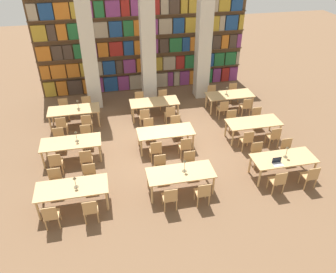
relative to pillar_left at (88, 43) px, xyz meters
name	(u,v)px	position (x,y,z in m)	size (l,w,h in m)	color
ground_plane	(167,148)	(2.59, -4.13, -3.00)	(40.00, 40.00, 0.00)	brown
bookshelf_bank	(143,37)	(2.58, 1.44, -0.33)	(10.22, 0.35, 5.50)	brown
pillar_left	(88,43)	(0.00, 0.00, 0.00)	(0.63, 0.63, 6.00)	beige
pillar_center	(148,39)	(2.59, 0.00, 0.00)	(0.63, 0.63, 6.00)	beige
pillar_right	(204,36)	(5.17, 0.00, 0.00)	(0.63, 0.63, 6.00)	beige
reading_table_0	(72,189)	(-0.80, -6.58, -2.32)	(2.13, 0.91, 0.76)	tan
chair_0	(51,215)	(-1.36, -7.32, -2.52)	(0.42, 0.40, 0.88)	tan
chair_1	(55,181)	(-1.36, -5.84, -2.52)	(0.42, 0.40, 0.88)	tan
chair_2	(91,209)	(-0.29, -7.32, -2.52)	(0.42, 0.40, 0.88)	tan
chair_3	(90,176)	(-0.29, -5.84, -2.52)	(0.42, 0.40, 0.88)	tan
desk_lamp_0	(75,180)	(-0.66, -6.60, -1.98)	(0.14, 0.14, 0.39)	brown
reading_table_1	(181,174)	(2.53, -6.58, -2.32)	(2.13, 0.91, 0.76)	tan
chair_4	(170,197)	(2.03, -7.32, -2.52)	(0.42, 0.40, 0.88)	tan
chair_5	(161,167)	(2.03, -5.84, -2.52)	(0.42, 0.40, 0.88)	tan
chair_6	(203,193)	(3.04, -7.32, -2.52)	(0.42, 0.40, 0.88)	tan
chair_7	(190,163)	(3.04, -5.84, -2.52)	(0.42, 0.40, 0.88)	tan
desk_lamp_1	(185,164)	(2.66, -6.54, -1.95)	(0.14, 0.14, 0.44)	brown
reading_table_2	(283,160)	(6.07, -6.55, -2.32)	(2.13, 0.91, 0.76)	tan
chair_8	(278,181)	(5.52, -7.29, -2.52)	(0.42, 0.40, 0.88)	tan
chair_9	(258,154)	(5.52, -5.81, -2.52)	(0.42, 0.40, 0.88)	tan
chair_10	(310,176)	(6.65, -7.29, -2.52)	(0.42, 0.40, 0.88)	tan
chair_11	(287,150)	(6.65, -5.81, -2.52)	(0.42, 0.40, 0.88)	tan
desk_lamp_2	(287,150)	(6.14, -6.53, -1.95)	(0.14, 0.14, 0.44)	brown
laptop	(277,163)	(5.69, -6.81, -2.20)	(0.32, 0.22, 0.21)	silver
reading_table_3	(71,144)	(-0.91, -4.12, -2.32)	(2.13, 0.91, 0.76)	tan
chair_12	(56,162)	(-1.41, -4.86, -2.52)	(0.42, 0.40, 0.88)	tan
chair_13	(59,139)	(-1.41, -3.38, -2.52)	(0.42, 0.40, 0.88)	tan
chair_14	(86,159)	(-0.41, -4.86, -2.52)	(0.42, 0.40, 0.88)	tan
chair_15	(86,136)	(-0.41, -3.38, -2.52)	(0.42, 0.40, 0.88)	tan
desk_lamp_3	(76,134)	(-0.68, -4.12, -1.95)	(0.14, 0.14, 0.43)	brown
reading_table_4	(166,133)	(2.55, -4.11, -2.32)	(2.13, 0.91, 0.76)	tan
chair_16	(156,150)	(2.03, -4.84, -2.52)	(0.42, 0.40, 0.88)	tan
chair_17	(149,129)	(2.03, -3.37, -2.52)	(0.42, 0.40, 0.88)	tan
chair_18	(185,146)	(3.13, -4.84, -2.52)	(0.42, 0.40, 0.88)	tan
chair_19	(176,126)	(3.13, -3.37, -2.52)	(0.42, 0.40, 0.88)	tan
reading_table_5	(253,123)	(6.08, -4.15, -2.32)	(2.13, 0.91, 0.76)	tan
chair_20	(247,140)	(5.50, -4.89, -2.52)	(0.42, 0.40, 0.88)	tan
chair_21	(232,120)	(5.50, -3.41, -2.52)	(0.42, 0.40, 0.88)	tan
chair_22	(274,136)	(6.60, -4.89, -2.52)	(0.42, 0.40, 0.88)	tan
chair_23	(257,117)	(6.60, -3.41, -2.52)	(0.42, 0.40, 0.88)	tan
reading_table_6	(74,111)	(-0.88, -1.64, -2.32)	(2.13, 0.91, 0.76)	tan
chair_24	(62,125)	(-1.37, -2.38, -2.52)	(0.42, 0.40, 0.88)	tan
chair_25	(64,108)	(-1.37, -0.90, -2.52)	(0.42, 0.40, 0.88)	tan
chair_26	(87,123)	(-0.38, -2.38, -2.52)	(0.42, 0.40, 0.88)	tan
chair_27	(87,106)	(-0.38, -0.90, -2.52)	(0.42, 0.40, 0.88)	tan
desk_lamp_4	(78,103)	(-0.68, -1.66, -1.96)	(0.14, 0.14, 0.43)	brown
reading_table_7	(154,103)	(2.55, -1.65, -2.32)	(2.13, 0.91, 0.76)	tan
chair_28	(144,117)	(1.99, -2.39, -2.52)	(0.42, 0.40, 0.88)	tan
chair_29	(140,101)	(1.99, -0.91, -2.52)	(0.42, 0.40, 0.88)	tan
chair_30	(170,114)	(3.09, -2.39, -2.52)	(0.42, 0.40, 0.88)	tan
chair_31	(163,99)	(3.09, -0.91, -2.52)	(0.42, 0.40, 0.88)	tan
reading_table_8	(230,96)	(6.04, -1.65, -2.32)	(2.13, 0.91, 0.76)	tan
chair_32	(223,109)	(5.46, -2.39, -2.52)	(0.42, 0.40, 0.88)	tan
chair_33	(212,94)	(5.46, -0.91, -2.52)	(0.42, 0.40, 0.88)	tan
chair_34	(246,106)	(6.53, -2.39, -2.52)	(0.42, 0.40, 0.88)	tan
chair_35	(233,92)	(6.53, -0.91, -2.52)	(0.42, 0.40, 0.88)	tan
desk_lamp_5	(227,89)	(5.87, -1.64, -1.98)	(0.14, 0.14, 0.40)	brown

